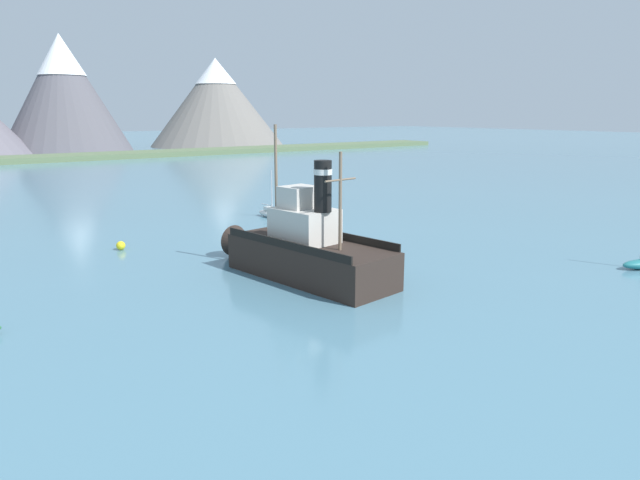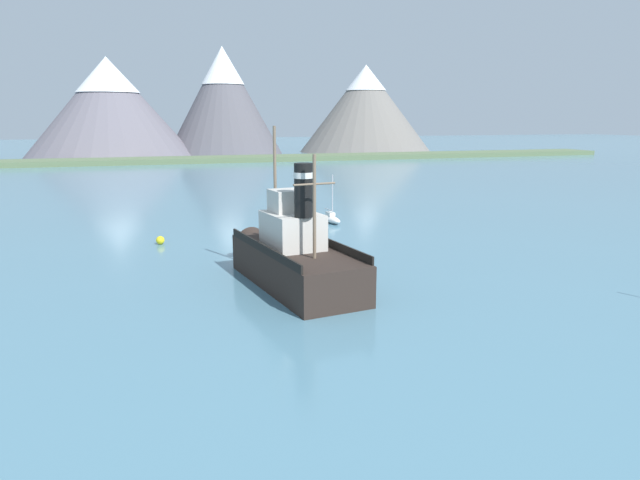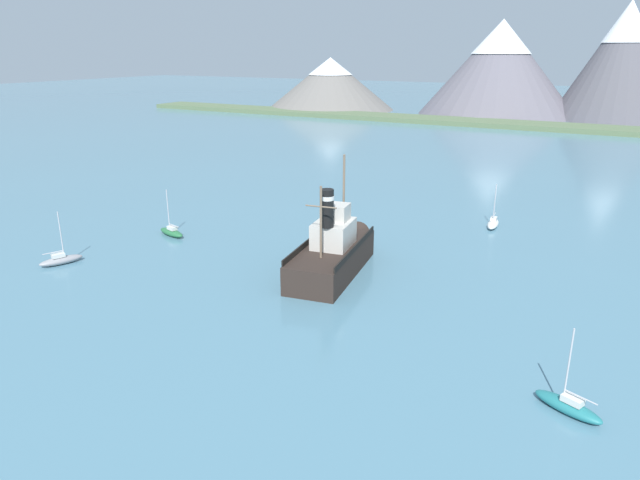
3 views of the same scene
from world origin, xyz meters
name	(u,v)px [view 2 (image 2 of 3)]	position (x,y,z in m)	size (l,w,h in m)	color
ground_plane	(294,284)	(0.00, 0.00, 0.00)	(600.00, 600.00, 0.00)	teal
mountain_ridge	(186,108)	(5.12, 137.38, 13.45)	(170.39, 54.75, 31.28)	slate
shoreline_strip	(177,160)	(0.00, 109.75, 0.60)	(240.00, 12.00, 1.20)	#5B704C
old_tugboat	(292,256)	(-0.04, 0.20, 1.83)	(6.14, 14.74, 9.90)	#2D231E
sailboat_white	(331,218)	(9.39, 20.28, 0.43)	(1.43, 3.88, 4.90)	white
mooring_buoy	(160,240)	(-7.62, 14.87, 0.35)	(0.71, 0.71, 0.71)	yellow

